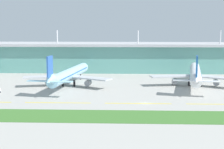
{
  "coord_description": "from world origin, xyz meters",
  "views": [
    {
      "loc": [
        -8.27,
        -142.45,
        32.73
      ],
      "look_at": [
        -15.46,
        35.87,
        7.0
      ],
      "focal_mm": 55.39,
      "sensor_mm": 36.0,
      "label": 1
    }
  ],
  "objects": [
    {
      "name": "taxiway_stripe_centre",
      "position": [
        -3.0,
        -0.57,
        0.02
      ],
      "size": [
        28.0,
        0.7,
        0.04
      ],
      "primitive_type": "cube",
      "color": "yellow",
      "rests_on": "ground"
    },
    {
      "name": "grass_verge",
      "position": [
        0.0,
        -21.61,
        0.05
      ],
      "size": [
        300.0,
        18.0,
        0.1
      ],
      "primitive_type": "cube",
      "color": "#3D702D",
      "rests_on": "ground"
    },
    {
      "name": "ground_plane",
      "position": [
        0.0,
        0.0,
        0.0
      ],
      "size": [
        600.0,
        600.0,
        0.0
      ],
      "primitive_type": "plane",
      "color": "#A8A59E"
    },
    {
      "name": "airliner_near_middle",
      "position": [
        -38.61,
        39.61,
        6.45
      ],
      "size": [
        48.38,
        68.35,
        18.9
      ],
      "color": "#9ED1EA",
      "rests_on": "ground"
    },
    {
      "name": "taxiway_stripe_mid_west",
      "position": [
        -37.0,
        -0.57,
        0.02
      ],
      "size": [
        28.0,
        0.7,
        0.04
      ],
      "primitive_type": "cube",
      "color": "yellow",
      "rests_on": "ground"
    },
    {
      "name": "taxiway_stripe_mid_east",
      "position": [
        31.0,
        -0.57,
        0.02
      ],
      "size": [
        28.0,
        0.7,
        0.04
      ],
      "primitive_type": "cube",
      "color": "yellow",
      "rests_on": "ground"
    },
    {
      "name": "terminal_building",
      "position": [
        -0.0,
        102.0,
        10.19
      ],
      "size": [
        288.0,
        34.0,
        28.97
      ],
      "color": "#5B9E93",
      "rests_on": "ground"
    },
    {
      "name": "airliner_far_middle",
      "position": [
        29.36,
        43.91,
        6.46
      ],
      "size": [
        48.0,
        69.04,
        18.9
      ],
      "color": "white",
      "rests_on": "ground"
    }
  ]
}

